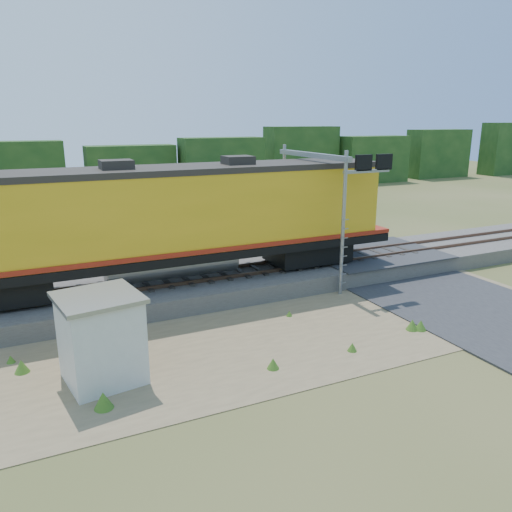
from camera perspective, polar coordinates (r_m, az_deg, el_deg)
ground at (r=19.48m, az=7.77°, el=-8.47°), size 140.00×140.00×0.00m
ballast at (r=24.24m, az=0.13°, el=-2.47°), size 70.00×5.00×0.80m
rails at (r=24.10m, az=0.13°, el=-1.38°), size 70.00×1.54×0.16m
dirt_shoulder at (r=18.94m, az=1.78°, el=-8.99°), size 26.00×8.00×0.03m
road at (r=24.24m, az=20.91°, el=-4.30°), size 7.00×66.00×0.86m
tree_line_north at (r=53.99m, az=-14.74°, el=9.83°), size 130.00×3.00×6.50m
weed_clumps at (r=18.05m, az=-1.96°, el=-10.34°), size 15.00×6.20×0.56m
locomotive at (r=21.95m, az=-10.52°, el=4.23°), size 21.40×3.26×5.52m
shed at (r=16.03m, az=-17.28°, el=-8.95°), size 2.69×2.69×2.79m
signal_gantry at (r=24.26m, az=7.81°, el=8.40°), size 2.59×6.20×6.54m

